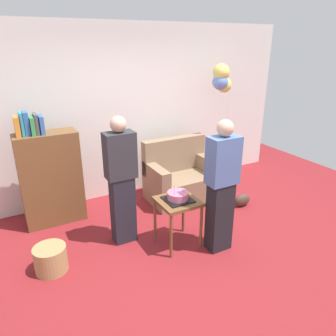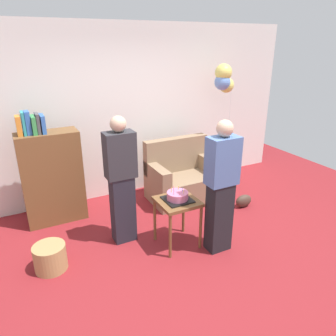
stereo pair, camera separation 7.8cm
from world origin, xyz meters
name	(u,v)px [view 1 (the left image)]	position (x,y,z in m)	size (l,w,h in m)	color
ground_plane	(190,252)	(0.00, 0.00, 0.00)	(8.00, 8.00, 0.00)	maroon
wall_back	(124,113)	(0.00, 2.05, 1.35)	(6.00, 0.10, 2.70)	silver
couch	(180,178)	(0.66, 1.37, 0.34)	(1.10, 0.70, 0.96)	#8C7054
bookshelf	(50,177)	(-1.29, 1.57, 0.68)	(0.80, 0.36, 1.60)	brown
side_table	(178,207)	(-0.05, 0.24, 0.52)	(0.48, 0.48, 0.62)	brown
birthday_cake	(178,196)	(-0.05, 0.24, 0.67)	(0.32, 0.32, 0.17)	black
person_blowing_candles	(121,181)	(-0.60, 0.65, 0.83)	(0.36, 0.22, 1.63)	#23232D
person_holding_cake	(221,187)	(0.35, -0.07, 0.83)	(0.36, 0.22, 1.63)	black
wicker_basket	(51,259)	(-1.55, 0.47, 0.15)	(0.36, 0.36, 0.30)	#A88451
handbag	(242,200)	(1.35, 0.62, 0.10)	(0.28, 0.14, 0.20)	#473328
balloon_bunch	(222,79)	(1.47, 1.48, 1.85)	(0.35, 0.28, 2.09)	silver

